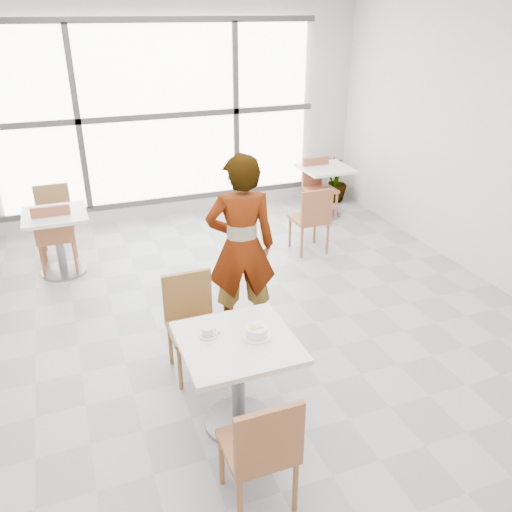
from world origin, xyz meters
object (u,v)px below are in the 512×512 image
object	(u,v)px
chair_near	(262,447)
main_table	(238,366)
bg_chair_left_near	(55,234)
plant_right	(335,180)
oatmeal_bowl	(256,332)
bg_chair_left_far	(55,215)
person	(241,247)
bg_table_right	(325,184)
bg_chair_right_near	(312,216)
bg_table_left	(58,235)
coffee_cup	(208,332)
bg_chair_right_far	(318,184)
chair_far	(192,317)

from	to	relation	value
chair_near	main_table	bearing A→B (deg)	-98.05
bg_chair_left_near	plant_right	size ratio (longest dim) A/B	1.27
main_table	oatmeal_bowl	world-z (taller)	oatmeal_bowl
chair_near	plant_right	bearing A→B (deg)	-122.87
oatmeal_bowl	bg_chair_left_far	bearing A→B (deg)	108.81
person	bg_table_right	bearing A→B (deg)	-119.65
oatmeal_bowl	bg_chair_left_far	distance (m)	3.98
bg_chair_left_far	bg_chair_right_near	size ratio (longest dim) A/B	1.00
bg_table_left	plant_right	xyz separation A→B (m)	(4.25, 1.14, -0.15)
coffee_cup	plant_right	xyz separation A→B (m)	(3.30, 4.12, -0.44)
main_table	bg_table_right	world-z (taller)	same
main_table	coffee_cup	size ratio (longest dim) A/B	5.03
coffee_cup	bg_table_right	bearing A→B (deg)	51.77
bg_chair_right_far	person	bearing A→B (deg)	-129.64
bg_chair_left_far	bg_chair_right_far	size ratio (longest dim) A/B	1.00
bg_chair_left_far	bg_table_left	bearing A→B (deg)	-88.79
person	bg_table_left	size ratio (longest dim) A/B	2.34
coffee_cup	plant_right	size ratio (longest dim) A/B	0.23
chair_near	bg_chair_left_far	xyz separation A→B (m)	(-1.03, 4.50, 0.00)
bg_table_left	bg_table_right	xyz separation A→B (m)	(3.77, 0.60, 0.00)
main_table	bg_chair_left_near	xyz separation A→B (m)	(-1.16, 3.12, -0.02)
coffee_cup	person	distance (m)	1.27
bg_chair_left_far	plant_right	xyz separation A→B (m)	(4.26, 0.50, -0.16)
oatmeal_bowl	chair_far	bearing A→B (deg)	108.78
oatmeal_bowl	plant_right	world-z (taller)	oatmeal_bowl
bg_table_right	bg_chair_right_far	bearing A→B (deg)	159.44
bg_table_left	plant_right	bearing A→B (deg)	15.01
bg_table_left	chair_far	bearing A→B (deg)	-66.77
oatmeal_bowl	bg_chair_right_far	xyz separation A→B (m)	(2.41, 3.75, -0.29)
bg_chair_right_far	plant_right	bearing A→B (deg)	41.29
chair_far	bg_table_left	bearing A→B (deg)	113.23
chair_far	bg_chair_right_far	distance (m)	3.99
bg_table_right	bg_chair_left_far	bearing A→B (deg)	179.46
bg_table_left	bg_table_right	distance (m)	3.82
chair_near	bg_chair_right_far	size ratio (longest dim) A/B	1.00
chair_far	bg_table_left	xyz separation A→B (m)	(-0.99, 2.31, -0.01)
person	chair_far	bearing A→B (deg)	46.57
main_table	bg_chair_right_far	xyz separation A→B (m)	(2.55, 3.74, -0.02)
oatmeal_bowl	bg_chair_right_near	world-z (taller)	bg_chair_right_near
bg_table_right	bg_chair_left_near	world-z (taller)	bg_chair_left_near
main_table	chair_near	size ratio (longest dim) A/B	0.92
bg_chair_right_far	main_table	bearing A→B (deg)	-124.28
chair_far	bg_table_right	xyz separation A→B (m)	(2.78, 2.91, -0.01)
chair_far	bg_chair_right_near	world-z (taller)	same
bg_table_left	bg_chair_right_far	distance (m)	3.73
coffee_cup	bg_chair_right_near	size ratio (longest dim) A/B	0.18
main_table	person	world-z (taller)	person
main_table	person	bearing A→B (deg)	69.38
oatmeal_bowl	coffee_cup	distance (m)	0.34
bg_chair_left_far	bg_chair_right_far	bearing A→B (deg)	-0.01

